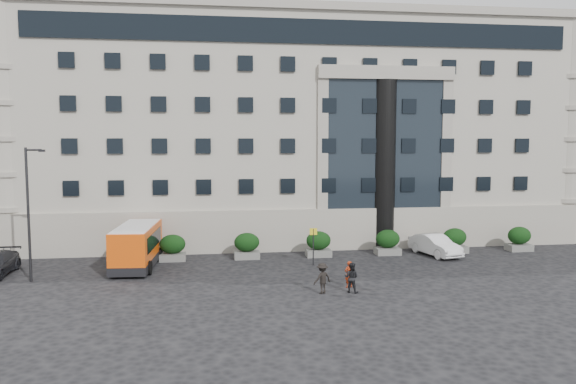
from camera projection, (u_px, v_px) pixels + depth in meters
name	position (u px, v px, depth m)	size (l,w,h in m)	color
ground	(235.00, 287.00, 32.17)	(120.00, 120.00, 0.00)	black
civic_building	(287.00, 134.00, 53.86)	(44.00, 24.00, 18.00)	#A5A091
entrance_column	(384.00, 165.00, 43.37)	(1.80, 1.80, 13.00)	black
hedge_a	(173.00, 248.00, 39.23)	(1.80, 1.26, 1.84)	#5C5D5A
hedge_b	(247.00, 246.00, 39.94)	(1.80, 1.26, 1.84)	#5C5D5A
hedge_c	(318.00, 244.00, 40.65)	(1.80, 1.26, 1.84)	#5C5D5A
hedge_d	(388.00, 242.00, 41.36)	(1.80, 1.26, 1.84)	#5C5D5A
hedge_e	(455.00, 240.00, 42.07)	(1.80, 1.26, 1.84)	#5C5D5A
hedge_f	(519.00, 239.00, 42.78)	(1.80, 1.26, 1.84)	#5C5D5A
street_lamp	(29.00, 209.00, 33.10)	(1.16, 0.18, 8.00)	#262628
bus_stop_sign	(313.00, 240.00, 37.69)	(0.50, 0.08, 2.52)	#262628
minibus	(137.00, 244.00, 37.05)	(2.91, 6.87, 2.81)	#DA490A
parked_car_d	(6.00, 240.00, 43.30)	(2.48, 5.37, 1.49)	black
white_taxi	(435.00, 245.00, 41.04)	(1.62, 4.64, 1.53)	silver
pedestrian_a	(349.00, 274.00, 32.10)	(0.56, 0.37, 1.53)	maroon
pedestrian_b	(351.00, 278.00, 31.04)	(0.81, 0.63, 1.68)	black
pedestrian_c	(322.00, 278.00, 30.79)	(1.10, 0.63, 1.71)	black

